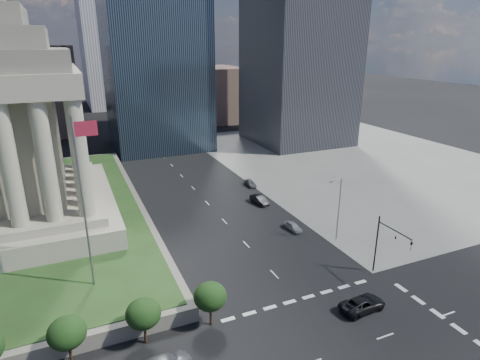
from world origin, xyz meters
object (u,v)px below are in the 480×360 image
parked_sedan_near (293,226)px  parked_sedan_mid (260,200)px  pickup_truck (363,304)px  flagpole (84,195)px  street_lamp_north (338,206)px  traffic_signal_ne (387,241)px  parked_sedan_far (250,183)px

parked_sedan_near → parked_sedan_mid: size_ratio=0.80×
pickup_truck → flagpole: bearing=58.2°
parked_sedan_near → flagpole: bearing=-173.4°
street_lamp_north → parked_sedan_mid: size_ratio=2.13×
parked_sedan_mid → traffic_signal_ne: bearing=-90.5°
street_lamp_north → parked_sedan_far: size_ratio=2.50×
street_lamp_north → parked_sedan_far: (-1.83, 27.40, -4.98)m
parked_sedan_far → pickup_truck: bearing=-94.4°
street_lamp_north → parked_sedan_near: bearing=128.2°
traffic_signal_ne → street_lamp_north: street_lamp_north is taller
traffic_signal_ne → flagpole: bearing=163.3°
parked_sedan_mid → flagpole: bearing=-155.9°
pickup_truck → parked_sedan_mid: size_ratio=1.19×
street_lamp_north → parked_sedan_mid: bearing=103.7°
parked_sedan_mid → parked_sedan_far: bearing=68.0°
flagpole → street_lamp_north: size_ratio=2.00×
parked_sedan_far → parked_sedan_mid: bearing=-101.3°
pickup_truck → parked_sedan_mid: 33.50m
street_lamp_north → pickup_truck: (-7.65, -15.52, -4.89)m
flagpole → parked_sedan_far: size_ratio=5.01×
traffic_signal_ne → parked_sedan_mid: size_ratio=1.71×
flagpole → traffic_signal_ne: size_ratio=2.50×
flagpole → street_lamp_north: bearing=1.6°
pickup_truck → parked_sedan_near: 21.29m
street_lamp_north → parked_sedan_mid: street_lamp_north is taller
flagpole → parked_sedan_near: (30.83, 6.51, -12.48)m
traffic_signal_ne → pickup_truck: size_ratio=1.44×
traffic_signal_ne → street_lamp_north: (0.83, 11.30, 0.41)m
flagpole → parked_sedan_far: flagpole is taller
flagpole → parked_sedan_far: 45.52m
flagpole → parked_sedan_far: bearing=40.4°
parked_sedan_near → pickup_truck: bearing=-104.3°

